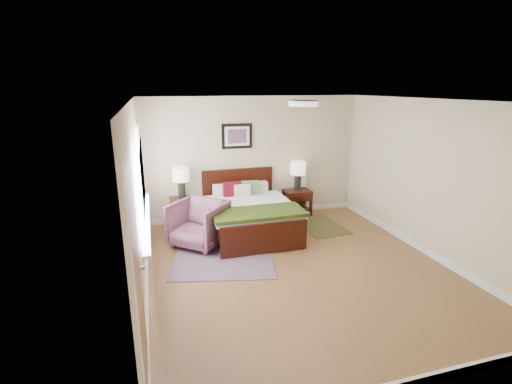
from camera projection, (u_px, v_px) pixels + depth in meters
floor at (298, 267)px, 5.69m from camera, size 5.00×5.00×0.00m
back_wall at (253, 158)px, 7.66m from camera, size 4.50×0.04×2.50m
front_wall at (419, 268)px, 3.04m from camera, size 4.50×0.04×2.50m
left_wall at (138, 202)px, 4.75m from camera, size 0.04×5.00×2.50m
right_wall at (430, 179)px, 5.95m from camera, size 0.04×5.00×2.50m
ceiling at (303, 100)px, 5.00m from camera, size 4.50×5.00×0.02m
window at (142, 180)px, 5.37m from camera, size 0.11×2.72×1.32m
door at (138, 281)px, 3.19m from camera, size 0.06×1.00×2.18m
ceil_fixture at (303, 103)px, 5.01m from camera, size 0.44×0.44×0.08m
bed at (249, 209)px, 6.90m from camera, size 1.60×1.92×1.04m
wall_art at (237, 136)px, 7.40m from camera, size 0.62×0.05×0.50m
nightstand_left at (183, 205)px, 7.24m from camera, size 0.48×0.43×0.57m
nightstand_right at (297, 200)px, 7.92m from camera, size 0.55×0.41×0.55m
lamp_left at (181, 177)px, 7.11m from camera, size 0.32×0.32×0.61m
lamp_right at (298, 171)px, 7.76m from camera, size 0.32×0.32×0.61m
armchair at (199, 224)px, 6.40m from camera, size 1.20×1.21×0.79m
rug_persian at (224, 248)px, 6.36m from camera, size 2.06×2.54×0.01m
rug_navy at (320, 226)px, 7.38m from camera, size 0.84×1.20×0.01m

